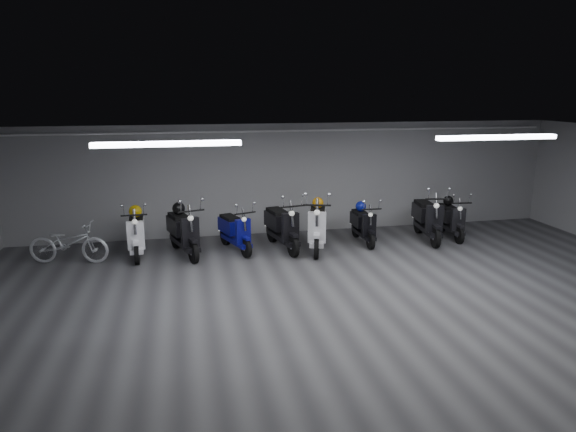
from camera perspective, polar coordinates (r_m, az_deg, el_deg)
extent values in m
cube|color=#3B3B3E|center=(8.84, 7.74, -10.27)|extent=(14.00, 10.00, 0.01)
cube|color=gray|center=(8.12, 8.39, 8.17)|extent=(14.00, 10.00, 0.01)
cube|color=gray|center=(13.08, 0.67, 4.20)|extent=(14.00, 0.01, 2.80)
cube|color=white|center=(8.63, -13.31, 7.85)|extent=(2.40, 0.18, 0.08)
cube|color=white|center=(10.38, 22.33, 8.14)|extent=(2.40, 0.18, 0.08)
cylinder|color=white|center=(12.85, 0.77, 9.51)|extent=(13.60, 0.05, 0.05)
imported|color=silver|center=(11.78, -23.37, -2.32)|extent=(1.76, 0.92, 1.08)
sphere|color=black|center=(13.46, 17.47, 1.64)|extent=(0.25, 0.25, 0.25)
sphere|color=#C1990B|center=(11.90, -16.69, 0.51)|extent=(0.29, 0.29, 0.29)
sphere|color=orange|center=(11.89, 3.35, 1.49)|extent=(0.26, 0.26, 0.26)
sphere|color=navy|center=(12.50, 8.14, 1.08)|extent=(0.25, 0.25, 0.25)
sphere|color=black|center=(11.68, -12.12, 0.83)|extent=(0.29, 0.29, 0.29)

